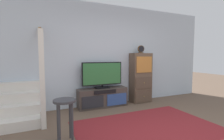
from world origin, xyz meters
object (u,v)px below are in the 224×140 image
at_px(side_cabinet, 141,78).
at_px(desk_clock, 141,49).
at_px(television, 102,74).
at_px(bar_stool_near, 65,110).
at_px(media_console, 103,97).

relative_size(side_cabinet, desk_clock, 6.43).
bearing_deg(television, bar_stool_near, -128.39).
bearing_deg(side_cabinet, television, 179.33).
bearing_deg(television, side_cabinet, -0.67).
bearing_deg(desk_clock, side_cabinet, 55.59).
height_order(side_cabinet, desk_clock, desk_clock).
height_order(television, side_cabinet, side_cabinet).
xyz_separation_m(media_console, desk_clock, (1.16, -0.00, 1.27)).
bearing_deg(media_console, bar_stool_near, -128.85).
relative_size(media_console, television, 1.20).
distance_m(side_cabinet, desk_clock, 0.81).
bearing_deg(media_console, television, 90.00).
relative_size(side_cabinet, bar_stool_near, 2.11).
distance_m(side_cabinet, bar_stool_near, 2.75).
distance_m(desk_clock, bar_stool_near, 2.91).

